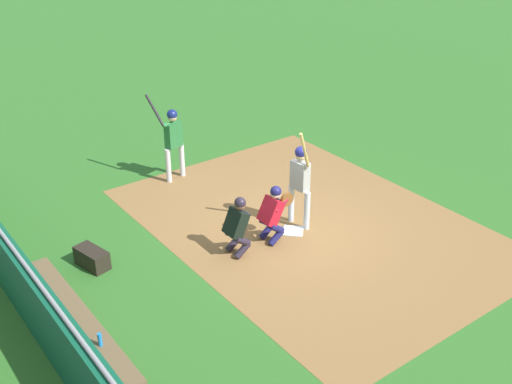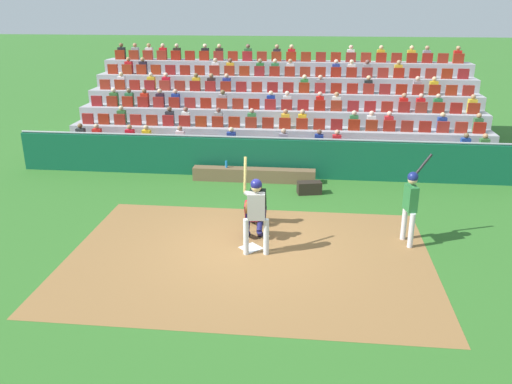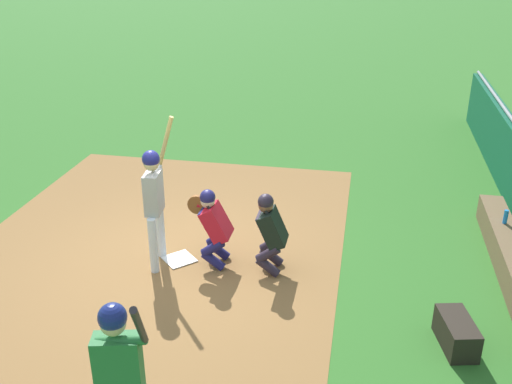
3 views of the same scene
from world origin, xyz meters
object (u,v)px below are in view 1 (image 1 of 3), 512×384
object	(u,v)px
batter_at_plate	(300,177)
catcher_crouching	(273,211)
home_plate_marker	(293,231)
equipment_duffel_bag	(92,258)
home_plate_umpire	(238,224)
water_bottle_on_bench	(100,340)
on_deck_batter	(173,136)
dugout_bench	(80,325)

from	to	relation	value
batter_at_plate	catcher_crouching	distance (m)	0.98
home_plate_marker	equipment_duffel_bag	world-z (taller)	equipment_duffel_bag
batter_at_plate	home_plate_umpire	bearing A→B (deg)	-85.65
equipment_duffel_bag	home_plate_umpire	bearing A→B (deg)	49.79
home_plate_marker	equipment_duffel_bag	xyz separation A→B (m)	(-1.35, -4.05, 0.18)
batter_at_plate	water_bottle_on_bench	distance (m)	5.63
catcher_crouching	home_plate_umpire	xyz separation A→B (m)	(-0.03, -0.89, -0.01)
home_plate_marker	equipment_duffel_bag	distance (m)	4.28
home_plate_marker	on_deck_batter	distance (m)	4.04
home_plate_marker	equipment_duffel_bag	bearing A→B (deg)	-108.42
on_deck_batter	water_bottle_on_bench	bearing A→B (deg)	-39.83
catcher_crouching	dugout_bench	distance (m)	4.55
on_deck_batter	equipment_duffel_bag	bearing A→B (deg)	-53.56
home_plate_marker	dugout_bench	distance (m)	5.10
home_plate_umpire	dugout_bench	distance (m)	3.68
home_plate_umpire	water_bottle_on_bench	bearing A→B (deg)	-68.44
home_plate_umpire	batter_at_plate	bearing A→B (deg)	94.35
dugout_bench	batter_at_plate	bearing A→B (deg)	96.90
equipment_duffel_bag	home_plate_marker	bearing A→B (deg)	58.63
catcher_crouching	on_deck_batter	world-z (taller)	on_deck_batter
home_plate_umpire	on_deck_batter	world-z (taller)	on_deck_batter
home_plate_marker	water_bottle_on_bench	distance (m)	5.31
home_plate_umpire	on_deck_batter	xyz separation A→B (m)	(-3.79, 0.73, 0.46)
water_bottle_on_bench	home_plate_marker	bearing A→B (deg)	105.61
home_plate_marker	on_deck_batter	world-z (taller)	on_deck_batter
home_plate_umpire	water_bottle_on_bench	size ratio (longest dim) A/B	5.59
batter_at_plate	dugout_bench	world-z (taller)	batter_at_plate
catcher_crouching	water_bottle_on_bench	xyz separation A→B (m)	(1.41, -4.52, -0.16)
home_plate_marker	catcher_crouching	world-z (taller)	catcher_crouching
batter_at_plate	water_bottle_on_bench	xyz separation A→B (m)	(1.57, -5.37, -0.63)
home_plate_marker	on_deck_batter	size ratio (longest dim) A/B	0.20
home_plate_umpire	home_plate_marker	bearing A→B (deg)	89.50
home_plate_umpire	equipment_duffel_bag	xyz separation A→B (m)	(-1.34, -2.60, -0.51)
batter_at_plate	catcher_crouching	bearing A→B (deg)	-79.27
batter_at_plate	equipment_duffel_bag	distance (m)	4.61
catcher_crouching	water_bottle_on_bench	bearing A→B (deg)	-72.72
batter_at_plate	dugout_bench	distance (m)	5.47
batter_at_plate	catcher_crouching	xyz separation A→B (m)	(0.16, -0.85, -0.47)
dugout_bench	equipment_duffel_bag	bearing A→B (deg)	151.28
home_plate_marker	water_bottle_on_bench	world-z (taller)	water_bottle_on_bench
on_deck_batter	home_plate_marker	bearing A→B (deg)	10.87
batter_at_plate	equipment_duffel_bag	size ratio (longest dim) A/B	3.17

